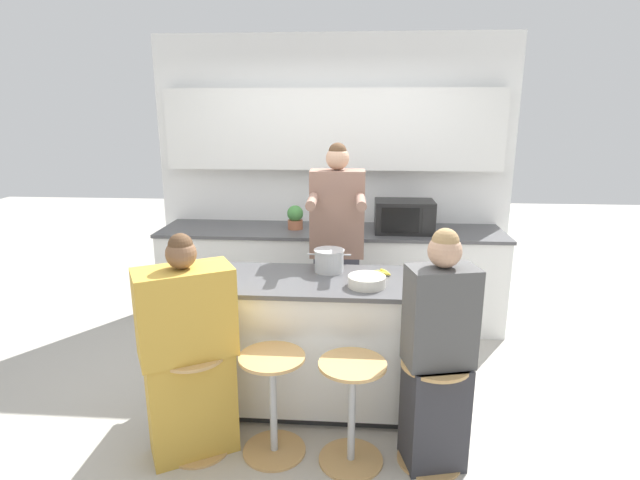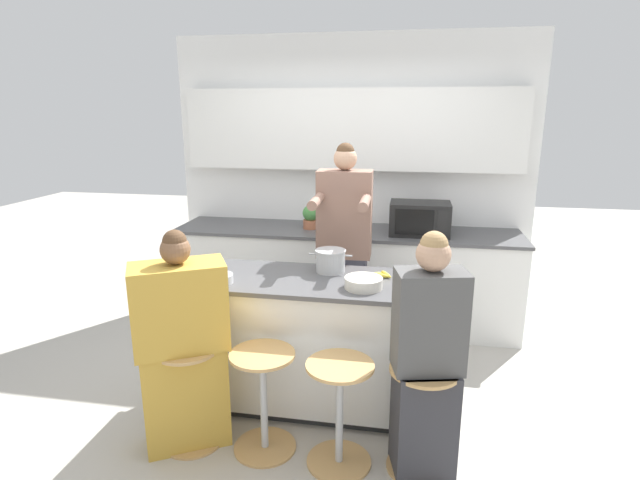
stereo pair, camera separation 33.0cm
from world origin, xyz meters
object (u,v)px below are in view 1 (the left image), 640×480
kitchen_island (319,342)px  person_cooking (337,258)px  potted_plant (295,217)px  bar_stool_center_right (352,407)px  bar_stool_rightmost (433,407)px  banana_bunch (381,272)px  bar_stool_leftmost (195,397)px  microwave (404,216)px  person_seated_near (437,362)px  cooking_pot (329,260)px  coffee_cup_near (419,274)px  fruit_bowl (367,281)px  bar_stool_center_left (273,399)px  person_wrapped_blanket (189,355)px

kitchen_island → person_cooking: person_cooking is taller
potted_plant → bar_stool_center_right: bearing=-74.3°
bar_stool_rightmost → person_cooking: size_ratio=0.36×
banana_bunch → potted_plant: size_ratio=0.61×
bar_stool_leftmost → microwave: 2.48m
kitchen_island → bar_stool_center_right: (0.23, -0.59, -0.11)m
person_seated_near → banana_bunch: size_ratio=10.34×
person_cooking → person_seated_near: person_cooking is taller
person_seated_near → banana_bunch: bearing=100.5°
kitchen_island → bar_stool_rightmost: bearing=-38.8°
kitchen_island → bar_stool_leftmost: bearing=-141.3°
kitchen_island → cooking_pot: 0.56m
bar_stool_center_right → banana_bunch: (0.18, 0.70, 0.58)m
bar_stool_rightmost → potted_plant: 2.34m
bar_stool_rightmost → banana_bunch: (-0.28, 0.67, 0.58)m
bar_stool_center_right → cooking_pot: (-0.18, 0.76, 0.64)m
bar_stool_leftmost → person_seated_near: size_ratio=0.45×
kitchen_island → bar_stool_rightmost: kitchen_island is taller
bar_stool_rightmost → bar_stool_leftmost: bearing=180.0°
bar_stool_center_right → bar_stool_rightmost: size_ratio=1.00×
bar_stool_center_right → coffee_cup_near: (0.42, 0.62, 0.61)m
person_seated_near → fruit_bowl: bearing=118.7°
bar_stool_center_left → bar_stool_rightmost: (0.93, -0.01, 0.00)m
kitchen_island → coffee_cup_near: bearing=2.3°
person_wrapped_blanket → potted_plant: 2.07m
coffee_cup_near → potted_plant: 1.72m
bar_stool_center_left → bar_stool_rightmost: same height
person_cooking → potted_plant: bearing=116.6°
person_wrapped_blanket → banana_bunch: (1.13, 0.67, 0.31)m
bar_stool_center_left → fruit_bowl: 0.91m
cooking_pot → fruit_bowl: 0.39m
bar_stool_center_right → banana_bunch: banana_bunch is taller
bar_stool_rightmost → cooking_pot: cooking_pot is taller
fruit_bowl → coffee_cup_near: size_ratio=2.27×
bar_stool_leftmost → person_seated_near: bearing=-0.2°
bar_stool_rightmost → person_seated_near: person_seated_near is taller
bar_stool_leftmost → bar_stool_rightmost: same height
bar_stool_center_right → fruit_bowl: (0.08, 0.47, 0.60)m
person_seated_near → bar_stool_rightmost: bearing=144.0°
bar_stool_rightmost → fruit_bowl: (-0.38, 0.44, 0.60)m
cooking_pot → potted_plant: size_ratio=1.34×
person_wrapped_blanket → potted_plant: bearing=50.0°
person_seated_near → coffee_cup_near: 0.67m
banana_bunch → bar_stool_center_left: bearing=-134.6°
fruit_bowl → potted_plant: (-0.65, 1.55, 0.07)m
person_wrapped_blanket → banana_bunch: 1.35m
bar_stool_center_right → person_seated_near: person_seated_near is taller
bar_stool_center_left → person_wrapped_blanket: 0.56m
fruit_bowl → banana_bunch: 0.25m
bar_stool_rightmost → person_wrapped_blanket: bearing=-179.8°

